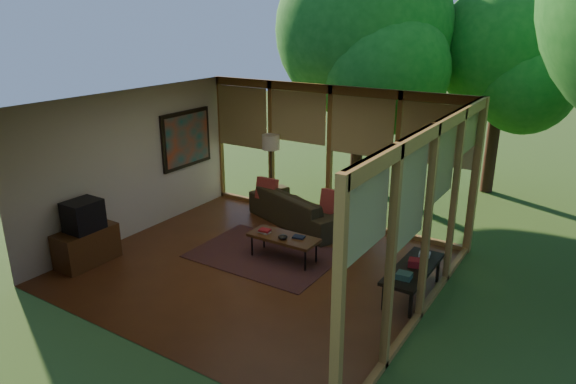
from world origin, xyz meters
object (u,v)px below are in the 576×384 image
Objects in this scene: sofa at (300,208)px; side_console at (409,269)px; media_cabinet at (87,246)px; television at (83,216)px; coffee_table at (284,238)px; floor_lamp at (271,147)px.

sofa is 1.63× the size of side_console.
media_cabinet is (-2.10, -3.36, -0.03)m from sofa.
television is 3.29m from coffee_table.
media_cabinet reaches higher than side_console.
sofa is 3.96m from media_cabinet.
coffee_table is at bearing 34.89° from television.
sofa is at bearing 151.91° from side_console.
sofa is 3.14m from side_console.
media_cabinet is 5.22m from side_console.
floor_lamp is 1.18× the size of side_console.
television is at bearing -158.80° from side_console.
floor_lamp is 4.16m from side_console.
television is (-2.08, -3.36, 0.52)m from sofa.
television is at bearing -108.43° from floor_lamp.
media_cabinet is at bearing 77.76° from sofa.
floor_lamp reaches higher than sofa.
media_cabinet is at bearing 180.00° from television.
media_cabinet is 0.71× the size of side_console.
floor_lamp reaches higher than side_console.
media_cabinet is 1.82× the size of television.
coffee_table is at bearing -179.50° from side_console.
side_console is at bearing 21.12° from media_cabinet.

